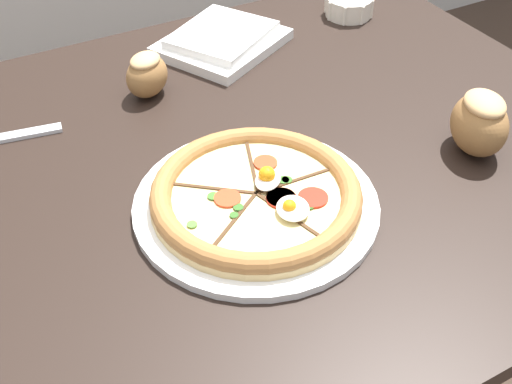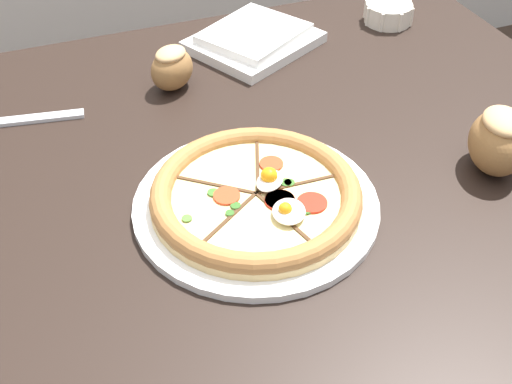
{
  "view_description": "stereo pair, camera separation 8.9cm",
  "coord_description": "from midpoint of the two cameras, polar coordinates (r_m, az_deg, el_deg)",
  "views": [
    {
      "loc": [
        -0.35,
        -0.7,
        1.35
      ],
      "look_at": [
        -0.02,
        -0.11,
        0.77
      ],
      "focal_mm": 45.0,
      "sensor_mm": 36.0,
      "label": 1
    },
    {
      "loc": [
        -0.27,
        -0.74,
        1.35
      ],
      "look_at": [
        -0.02,
        -0.11,
        0.77
      ],
      "focal_mm": 45.0,
      "sensor_mm": 36.0,
      "label": 2
    }
  ],
  "objects": [
    {
      "name": "napkin_folded",
      "position": [
        1.28,
        1.85,
        13.39
      ],
      "size": [
        0.28,
        0.27,
        0.04
      ],
      "rotation": [
        0.0,
        0.0,
        0.47
      ],
      "color": "white",
      "rests_on": "dining_table"
    },
    {
      "name": "ramekin_bowl",
      "position": [
        1.41,
        13.52,
        15.21
      ],
      "size": [
        0.1,
        0.1,
        0.04
      ],
      "color": "silver",
      "rests_on": "dining_table"
    },
    {
      "name": "dining_table",
      "position": [
        1.05,
        1.4,
        -1.13
      ],
      "size": [
        1.27,
        0.96,
        0.74
      ],
      "color": "black",
      "rests_on": "ground_plane"
    },
    {
      "name": "bread_piece_near",
      "position": [
        1.14,
        -5.27,
        10.9
      ],
      "size": [
        0.11,
        0.1,
        0.08
      ],
      "rotation": [
        0.0,
        0.0,
        0.65
      ],
      "color": "olive",
      "rests_on": "dining_table"
    },
    {
      "name": "bread_piece_mid",
      "position": [
        1.02,
        23.11,
        4.16
      ],
      "size": [
        0.12,
        0.13,
        0.1
      ],
      "rotation": [
        0.0,
        0.0,
        1.17
      ],
      "color": "olive",
      "rests_on": "dining_table"
    },
    {
      "name": "knife_main",
      "position": [
        1.13,
        -19.6,
        5.8
      ],
      "size": [
        0.26,
        0.06,
        0.01
      ],
      "rotation": [
        0.0,
        0.0,
        -0.17
      ],
      "color": "silver",
      "rests_on": "dining_table"
    },
    {
      "name": "pizza",
      "position": [
        0.89,
        2.87,
        -0.62
      ],
      "size": [
        0.35,
        0.35,
        0.05
      ],
      "color": "white",
      "rests_on": "dining_table"
    }
  ]
}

